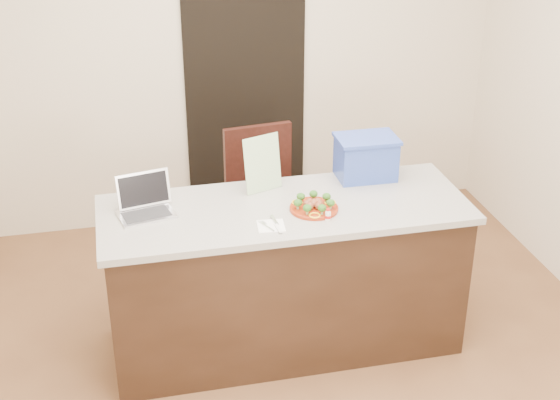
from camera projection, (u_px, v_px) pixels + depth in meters
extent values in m
plane|color=brown|center=(294.00, 367.00, 4.52)|extent=(4.00, 4.00, 0.00)
plane|color=beige|center=(230.00, 48.00, 5.66)|extent=(4.00, 0.00, 4.00)
cube|color=black|center=(245.00, 94.00, 5.82)|extent=(0.90, 0.02, 2.00)
cube|color=black|center=(285.00, 280.00, 4.54)|extent=(2.00, 0.70, 0.88)
cube|color=beige|center=(285.00, 209.00, 4.34)|extent=(2.06, 0.76, 0.04)
cylinder|color=maroon|center=(314.00, 208.00, 4.28)|extent=(0.27, 0.27, 0.02)
torus|color=maroon|center=(314.00, 207.00, 4.28)|extent=(0.27, 0.27, 0.01)
sphere|color=brown|center=(314.00, 204.00, 4.27)|extent=(0.04, 0.04, 0.04)
sphere|color=brown|center=(319.00, 206.00, 4.25)|extent=(0.04, 0.04, 0.04)
sphere|color=brown|center=(320.00, 204.00, 4.27)|extent=(0.04, 0.04, 0.04)
sphere|color=brown|center=(318.00, 202.00, 4.29)|extent=(0.04, 0.04, 0.04)
sphere|color=brown|center=(314.00, 201.00, 4.30)|extent=(0.04, 0.04, 0.04)
sphere|color=brown|center=(309.00, 202.00, 4.29)|extent=(0.04, 0.04, 0.04)
sphere|color=brown|center=(308.00, 204.00, 4.27)|extent=(0.04, 0.04, 0.04)
sphere|color=brown|center=(310.00, 206.00, 4.25)|extent=(0.04, 0.04, 0.04)
ellipsoid|color=#1C4713|center=(301.00, 197.00, 4.32)|extent=(0.05, 0.05, 0.04)
ellipsoid|color=#1C4713|center=(298.00, 203.00, 4.25)|extent=(0.05, 0.05, 0.04)
ellipsoid|color=#1C4713|center=(307.00, 208.00, 4.19)|extent=(0.05, 0.05, 0.04)
ellipsoid|color=#1C4713|center=(322.00, 208.00, 4.19)|extent=(0.05, 0.05, 0.04)
ellipsoid|color=#1C4713|center=(331.00, 203.00, 4.25)|extent=(0.05, 0.05, 0.04)
ellipsoid|color=#1C4713|center=(327.00, 197.00, 4.32)|extent=(0.05, 0.05, 0.04)
ellipsoid|color=#1C4713|center=(313.00, 194.00, 4.35)|extent=(0.05, 0.05, 0.04)
torus|color=yellow|center=(297.00, 202.00, 4.33)|extent=(0.06, 0.06, 0.01)
torus|color=yellow|center=(315.00, 215.00, 4.19)|extent=(0.06, 0.06, 0.01)
torus|color=yellow|center=(330.00, 202.00, 4.33)|extent=(0.06, 0.06, 0.01)
cube|color=white|center=(271.00, 226.00, 4.11)|extent=(0.16, 0.16, 0.01)
cube|color=silver|center=(268.00, 227.00, 4.09)|extent=(0.05, 0.10, 0.00)
cube|color=silver|center=(266.00, 222.00, 4.14)|extent=(0.04, 0.05, 0.00)
cube|color=silver|center=(278.00, 228.00, 4.07)|extent=(0.03, 0.10, 0.01)
cube|color=silver|center=(274.00, 220.00, 4.16)|extent=(0.03, 0.12, 0.00)
cylinder|color=silver|center=(328.00, 216.00, 4.17)|extent=(0.03, 0.03, 0.05)
cylinder|color=silver|center=(328.00, 211.00, 4.16)|extent=(0.02, 0.02, 0.01)
cylinder|color=red|center=(328.00, 210.00, 4.15)|extent=(0.02, 0.02, 0.01)
cylinder|color=red|center=(328.00, 217.00, 4.17)|extent=(0.03, 0.03, 0.02)
cube|color=silver|center=(146.00, 214.00, 4.22)|extent=(0.33, 0.26, 0.01)
cube|color=silver|center=(144.00, 189.00, 4.27)|extent=(0.30, 0.11, 0.19)
cube|color=black|center=(144.00, 189.00, 4.26)|extent=(0.27, 0.10, 0.17)
cube|color=#27272A|center=(146.00, 214.00, 4.21)|extent=(0.27, 0.19, 0.00)
cube|color=white|center=(262.00, 164.00, 4.44)|extent=(0.23, 0.12, 0.33)
cube|color=#2C449F|center=(366.00, 159.00, 4.62)|extent=(0.34, 0.24, 0.24)
cube|color=#2C449F|center=(367.00, 139.00, 4.56)|extent=(0.36, 0.26, 0.02)
cube|color=black|center=(265.00, 215.00, 5.16)|extent=(0.51, 0.51, 0.04)
cube|color=black|center=(258.00, 163.00, 5.21)|extent=(0.46, 0.10, 0.53)
cylinder|color=black|center=(241.00, 265.00, 5.05)|extent=(0.04, 0.04, 0.50)
cylinder|color=black|center=(301.00, 258.00, 5.13)|extent=(0.04, 0.04, 0.50)
cylinder|color=black|center=(231.00, 236.00, 5.40)|extent=(0.04, 0.04, 0.50)
cylinder|color=black|center=(287.00, 230.00, 5.48)|extent=(0.04, 0.04, 0.50)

